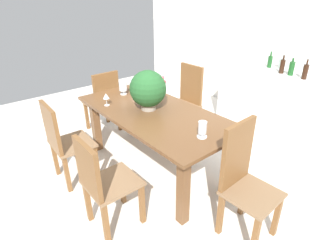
{
  "coord_description": "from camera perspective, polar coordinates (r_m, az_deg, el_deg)",
  "views": [
    {
      "loc": [
        2.22,
        -1.58,
        1.99
      ],
      "look_at": [
        0.01,
        0.29,
        0.6
      ],
      "focal_mm": 28.63,
      "sensor_mm": 36.0,
      "label": 1
    }
  ],
  "objects": [
    {
      "name": "ground_plane",
      "position": [
        3.37,
        -3.91,
        -10.48
      ],
      "size": [
        7.04,
        7.04,
        0.0
      ],
      "primitive_type": "plane",
      "color": "silver"
    },
    {
      "name": "back_wall",
      "position": [
        4.78,
        22.44,
        15.61
      ],
      "size": [
        6.4,
        0.1,
        2.6
      ],
      "primitive_type": "cube",
      "color": "white",
      "rests_on": "ground"
    },
    {
      "name": "dining_table",
      "position": [
        3.09,
        -2.9,
        -0.13
      ],
      "size": [
        1.98,
        0.95,
        0.77
      ],
      "color": "brown",
      "rests_on": "ground"
    },
    {
      "name": "chair_near_left",
      "position": [
        3.13,
        -21.49,
        -3.88
      ],
      "size": [
        0.48,
        0.43,
        0.96
      ],
      "rotation": [
        0.0,
        0.0,
        3.11
      ],
      "color": "brown",
      "rests_on": "ground"
    },
    {
      "name": "chair_far_left",
      "position": [
        3.99,
        3.83,
        4.8
      ],
      "size": [
        0.47,
        0.49,
        1.04
      ],
      "rotation": [
        0.0,
        0.0,
        0.03
      ],
      "color": "brown",
      "rests_on": "ground"
    },
    {
      "name": "chair_near_right",
      "position": [
        2.43,
        -13.86,
        -12.54
      ],
      "size": [
        0.43,
        0.45,
        0.93
      ],
      "rotation": [
        0.0,
        0.0,
        3.14
      ],
      "color": "brown",
      "rests_on": "ground"
    },
    {
      "name": "chair_foot_end",
      "position": [
        2.4,
        15.76,
        -11.56
      ],
      "size": [
        0.43,
        0.44,
        1.06
      ],
      "rotation": [
        0.0,
        0.0,
        1.61
      ],
      "color": "brown",
      "rests_on": "ground"
    },
    {
      "name": "chair_head_end",
      "position": [
        4.11,
        -13.45,
        4.23
      ],
      "size": [
        0.46,
        0.44,
        0.96
      ],
      "rotation": [
        0.0,
        0.0,
        -1.55
      ],
      "color": "brown",
      "rests_on": "ground"
    },
    {
      "name": "flower_centerpiece",
      "position": [
        3.0,
        -4.26,
        6.55
      ],
      "size": [
        0.41,
        0.41,
        0.45
      ],
      "color": "gray",
      "rests_on": "dining_table"
    },
    {
      "name": "crystal_vase_left",
      "position": [
        3.65,
        -7.28,
        7.61
      ],
      "size": [
        0.12,
        0.12,
        0.17
      ],
      "color": "silver",
      "rests_on": "dining_table"
    },
    {
      "name": "crystal_vase_center_near",
      "position": [
        3.55,
        -9.56,
        7.01
      ],
      "size": [
        0.1,
        0.1,
        0.17
      ],
      "color": "silver",
      "rests_on": "dining_table"
    },
    {
      "name": "crystal_vase_right",
      "position": [
        2.47,
        7.34,
        -1.87
      ],
      "size": [
        0.1,
        0.1,
        0.16
      ],
      "color": "silver",
      "rests_on": "dining_table"
    },
    {
      "name": "wine_glass",
      "position": [
        3.23,
        -13.06,
        4.88
      ],
      "size": [
        0.08,
        0.08,
        0.15
      ],
      "color": "silver",
      "rests_on": "dining_table"
    },
    {
      "name": "kitchen_counter",
      "position": [
        4.32,
        23.08,
        3.09
      ],
      "size": [
        1.93,
        0.61,
        0.95
      ],
      "primitive_type": "cube",
      "color": "silver",
      "rests_on": "ground"
    },
    {
      "name": "wine_bottle_clear",
      "position": [
        4.05,
        24.8,
        9.97
      ],
      "size": [
        0.07,
        0.07,
        0.23
      ],
      "color": "#194C1E",
      "rests_on": "kitchen_counter"
    },
    {
      "name": "wine_bottle_tall",
      "position": [
        3.94,
        27.19,
        9.17
      ],
      "size": [
        0.07,
        0.07,
        0.26
      ],
      "color": "black",
      "rests_on": "kitchen_counter"
    },
    {
      "name": "wine_bottle_dark",
      "position": [
        4.37,
        20.88,
        11.58
      ],
      "size": [
        0.06,
        0.06,
        0.24
      ],
      "color": "#194C1E",
      "rests_on": "kitchen_counter"
    },
    {
      "name": "wine_bottle_amber",
      "position": [
        4.1,
        23.14,
        10.49
      ],
      "size": [
        0.07,
        0.07,
        0.25
      ],
      "color": "black",
      "rests_on": "kitchen_counter"
    },
    {
      "name": "wine_bottle_green",
      "position": [
        4.36,
        23.04,
        11.28
      ],
      "size": [
        0.08,
        0.08,
        0.26
      ],
      "color": "#B2BFB7",
      "rests_on": "kitchen_counter"
    }
  ]
}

